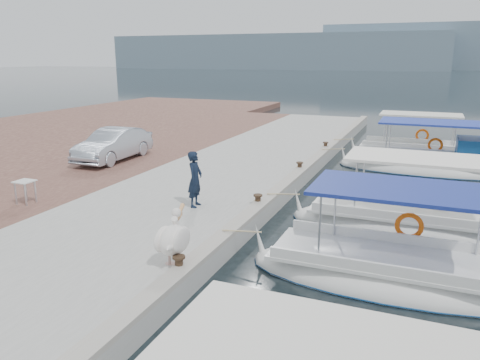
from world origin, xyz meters
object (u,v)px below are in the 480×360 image
at_px(fishing_caique_e, 414,155).
at_px(pelican, 173,238).
at_px(fishing_caique_b, 389,276).
at_px(fishing_caique_c, 414,227).
at_px(parked_car, 113,145).
at_px(fisherman, 195,179).
at_px(fishing_caique_d, 429,167).

distance_m(fishing_caique_e, pelican, 17.28).
distance_m(fishing_caique_b, fishing_caique_e, 14.72).
bearing_deg(fishing_caique_c, parked_car, 166.91).
bearing_deg(pelican, fisherman, 110.63).
relative_size(fishing_caique_c, fishing_caique_e, 1.14).
relative_size(pelican, parked_car, 0.36).
distance_m(fishing_caique_d, fisherman, 11.91).
height_order(fishing_caique_d, pelican, fishing_caique_d).
height_order(fishing_caique_b, fishing_caique_c, same).
xyz_separation_m(fishing_caique_b, parked_car, (-12.38, 6.54, 1.08)).
bearing_deg(parked_car, fisherman, -36.94).
bearing_deg(fishing_caique_b, fishing_caique_d, 86.59).
xyz_separation_m(fishing_caique_e, fisherman, (-5.89, -12.77, 1.24)).
bearing_deg(fishing_caique_e, fishing_caique_d, -75.87).
xyz_separation_m(fishing_caique_d, parked_car, (-13.08, -5.22, 1.02)).
relative_size(fishing_caique_d, fishing_caique_e, 1.20).
bearing_deg(pelican, fishing_caique_c, 48.59).
xyz_separation_m(fishing_caique_c, fisherman, (-6.34, -1.62, 1.24)).
relative_size(fisherman, parked_car, 0.40).
height_order(fishing_caique_e, parked_car, fishing_caique_e).
distance_m(fishing_caique_d, pelican, 14.69).
relative_size(fishing_caique_b, pelican, 4.28).
bearing_deg(fishing_caique_b, fishing_caique_e, 90.17).
xyz_separation_m(pelican, parked_car, (-7.91, 8.50, 0.09)).
bearing_deg(fisherman, fishing_caique_d, -39.42).
relative_size(fishing_caique_d, parked_car, 1.81).
distance_m(fishing_caique_c, pelican, 7.43).
bearing_deg(fishing_caique_d, fishing_caique_c, -92.08).
distance_m(fishing_caique_d, fishing_caique_e, 3.05).
bearing_deg(fisherman, parked_car, 49.14).
bearing_deg(fishing_caique_b, fisherman, 161.86).
relative_size(fishing_caique_e, fisherman, 3.75).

